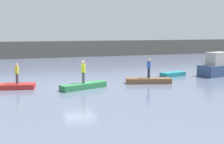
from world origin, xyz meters
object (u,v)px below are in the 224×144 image
(rowboat_brown, at_px, (149,81))
(person_blue_shirt, at_px, (149,67))
(rowboat_red, at_px, (17,86))
(person_yellow_shirt, at_px, (17,73))
(rowboat_teal, at_px, (173,74))
(motorboat, at_px, (222,67))
(person_hiviz_shirt, at_px, (83,71))
(rowboat_green, at_px, (84,86))

(rowboat_brown, bearing_deg, person_blue_shirt, 14.62)
(rowboat_red, relative_size, person_yellow_shirt, 1.66)
(rowboat_red, distance_m, rowboat_teal, 15.11)
(motorboat, distance_m, person_yellow_shirt, 20.10)
(motorboat, distance_m, person_hiviz_shirt, 15.38)
(rowboat_brown, bearing_deg, rowboat_green, -157.90)
(person_hiviz_shirt, bearing_deg, rowboat_teal, 18.99)
(rowboat_green, height_order, rowboat_teal, rowboat_green)
(motorboat, bearing_deg, person_hiviz_shirt, -171.06)
(person_hiviz_shirt, relative_size, person_yellow_shirt, 1.09)
(rowboat_red, xyz_separation_m, rowboat_brown, (10.88, -1.21, 0.03))
(person_hiviz_shirt, height_order, person_blue_shirt, person_hiviz_shirt)
(rowboat_red, bearing_deg, person_hiviz_shirt, -8.48)
(motorboat, xyz_separation_m, rowboat_brown, (-9.21, -1.79, -0.64))
(rowboat_red, height_order, rowboat_brown, rowboat_brown)
(motorboat, bearing_deg, rowboat_teal, 167.84)
(rowboat_red, height_order, rowboat_green, rowboat_green)
(motorboat, relative_size, rowboat_brown, 1.54)
(rowboat_teal, bearing_deg, motorboat, -27.13)
(rowboat_red, distance_m, person_yellow_shirt, 1.09)
(motorboat, distance_m, rowboat_red, 20.10)
(rowboat_brown, xyz_separation_m, person_yellow_shirt, (-10.88, 1.21, 1.06))
(rowboat_red, bearing_deg, rowboat_teal, 18.11)
(rowboat_green, xyz_separation_m, person_yellow_shirt, (-4.91, 1.81, 1.06))
(rowboat_green, distance_m, person_blue_shirt, 6.11)
(motorboat, height_order, rowboat_brown, motorboat)
(motorboat, relative_size, rowboat_red, 2.25)
(rowboat_red, bearing_deg, person_yellow_shirt, -175.37)
(rowboat_teal, bearing_deg, person_blue_shirt, -160.10)
(motorboat, height_order, rowboat_teal, motorboat)
(rowboat_teal, height_order, person_hiviz_shirt, person_hiviz_shirt)
(person_hiviz_shirt, bearing_deg, person_yellow_shirt, 159.77)
(person_blue_shirt, bearing_deg, motorboat, 11.02)
(rowboat_red, bearing_deg, motorboat, 13.41)
(rowboat_red, relative_size, rowboat_green, 0.69)
(rowboat_green, bearing_deg, person_blue_shirt, -13.86)
(person_blue_shirt, distance_m, person_yellow_shirt, 10.95)
(motorboat, relative_size, person_yellow_shirt, 3.72)
(motorboat, height_order, rowboat_green, motorboat)
(rowboat_red, bearing_deg, rowboat_brown, 5.39)
(rowboat_brown, xyz_separation_m, person_hiviz_shirt, (-5.97, -0.60, 1.21))
(rowboat_green, height_order, rowboat_brown, rowboat_green)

